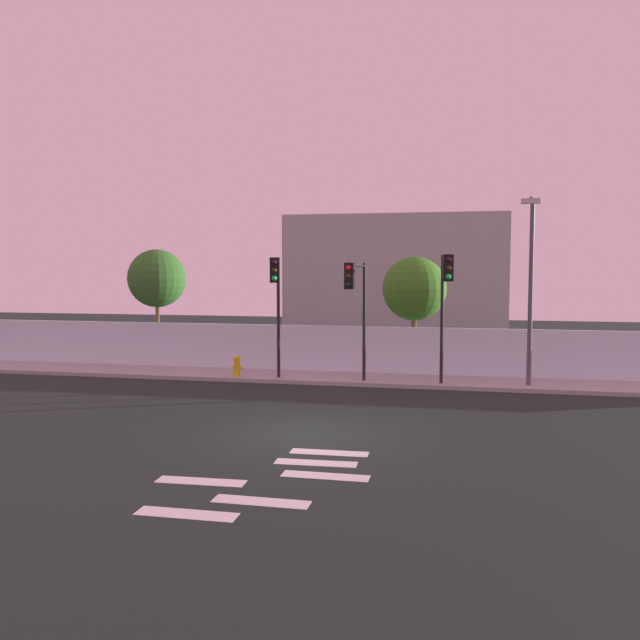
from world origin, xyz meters
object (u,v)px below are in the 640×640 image
object	(u,v)px
traffic_light_center	(445,290)
traffic_light_right	(356,295)
street_lamp_curbside	(531,277)
roadside_tree_leftmost	(157,279)
roadside_tree_midleft	(414,289)
traffic_light_left	(276,291)
fire_hydrant	(237,365)

from	to	relation	value
traffic_light_center	traffic_light_right	distance (m)	3.06
traffic_light_right	street_lamp_curbside	world-z (taller)	street_lamp_curbside
roadside_tree_leftmost	roadside_tree_midleft	xyz separation A→B (m)	(11.01, 0.00, -0.38)
traffic_light_right	roadside_tree_leftmost	bearing A→B (deg)	158.44
traffic_light_left	roadside_tree_midleft	distance (m)	5.79
traffic_light_left	fire_hydrant	bearing A→B (deg)	166.46
street_lamp_curbside	roadside_tree_midleft	world-z (taller)	street_lamp_curbside
traffic_light_center	street_lamp_curbside	world-z (taller)	street_lamp_curbside
traffic_light_right	fire_hydrant	world-z (taller)	traffic_light_right
roadside_tree_midleft	traffic_light_left	bearing A→B (deg)	-144.84
street_lamp_curbside	fire_hydrant	distance (m)	11.05
fire_hydrant	roadside_tree_midleft	world-z (taller)	roadside_tree_midleft
traffic_light_right	roadside_tree_midleft	world-z (taller)	roadside_tree_midleft
traffic_light_center	traffic_light_left	bearing A→B (deg)	178.97
fire_hydrant	roadside_tree_leftmost	xyz separation A→B (m)	(-4.61, 2.93, 3.19)
traffic_light_center	roadside_tree_midleft	bearing A→B (deg)	110.54
fire_hydrant	roadside_tree_leftmost	bearing A→B (deg)	147.54
traffic_light_left	street_lamp_curbside	distance (m)	8.89
street_lamp_curbside	fire_hydrant	size ratio (longest dim) A/B	7.89
traffic_light_center	traffic_light_right	bearing A→B (deg)	-175.94
traffic_light_center	fire_hydrant	bearing A→B (deg)	176.21
street_lamp_curbside	traffic_light_right	bearing A→B (deg)	-172.25
traffic_light_left	traffic_light_right	xyz separation A→B (m)	(2.98, -0.32, -0.11)
fire_hydrant	roadside_tree_midleft	bearing A→B (deg)	24.60
traffic_light_right	roadside_tree_midleft	bearing A→B (deg)	64.37
traffic_light_left	roadside_tree_leftmost	size ratio (longest dim) A/B	0.88
fire_hydrant	roadside_tree_midleft	distance (m)	7.58
roadside_tree_leftmost	roadside_tree_midleft	world-z (taller)	roadside_tree_leftmost
traffic_light_center	traffic_light_right	size ratio (longest dim) A/B	1.06
roadside_tree_midleft	traffic_light_right	bearing A→B (deg)	-115.63
street_lamp_curbside	fire_hydrant	bearing A→B (deg)	-179.59
traffic_light_left	roadside_tree_midleft	world-z (taller)	roadside_tree_midleft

